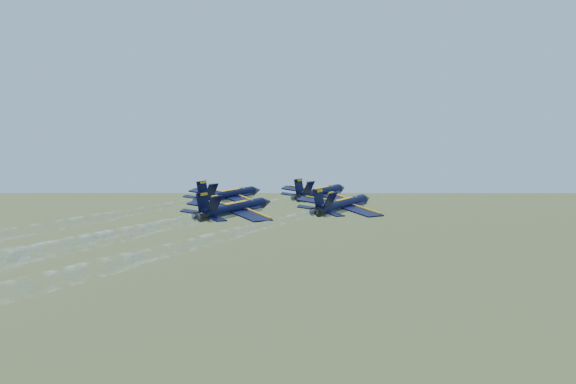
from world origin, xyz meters
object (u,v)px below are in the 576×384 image
Objects in this scene: jet_lead at (321,193)px; jet_left at (229,195)px; jet_right at (343,205)px; jet_slot at (235,209)px.

jet_lead is 1.00× the size of jet_left.
jet_left and jet_right have the same top height.
jet_lead and jet_right have the same top height.
jet_left is at bearing 130.01° from jet_slot.
jet_left is 1.00× the size of jet_slot.
jet_slot is at bearing -49.99° from jet_left.
jet_left is (-9.43, -11.77, 0.00)m from jet_lead.
jet_left is 16.02m from jet_slot.
jet_lead is 1.00× the size of jet_right.
jet_left is 20.65m from jet_right.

